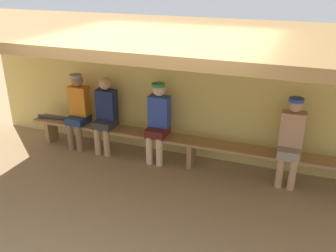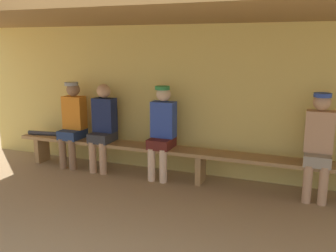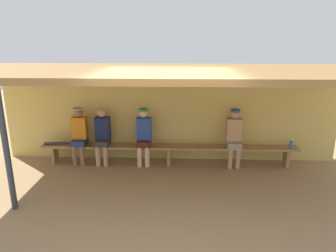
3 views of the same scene
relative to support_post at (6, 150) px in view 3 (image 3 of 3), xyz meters
The scene contains 11 objects.
ground_plane 2.91m from the support_post, 11.77° to the left, with size 24.00×24.00×0.00m, color #9E7F59.
back_wall 3.67m from the support_post, 44.01° to the left, with size 8.00×0.20×2.20m, color #D8BC60.
dugout_roof 3.14m from the support_post, 25.34° to the left, with size 8.00×2.80×0.12m, color olive.
support_post is the anchor object (origin of this frame).
bench 3.45m from the support_post, 38.51° to the left, with size 6.00×0.36×0.46m.
player_with_sunglasses 2.39m from the support_post, 62.86° to the left, with size 0.34×0.42×1.34m.
player_near_post 2.20m from the support_post, 75.89° to the left, with size 0.34×0.42×1.34m.
player_rightmost 2.96m from the support_post, 45.67° to the left, with size 0.34×0.42×1.34m.
player_leftmost 4.66m from the support_post, 26.90° to the left, with size 0.34×0.42×1.34m.
water_bottle_blue 5.86m from the support_post, 20.80° to the left, with size 0.07×0.07×0.21m.
baseball_bat 2.19m from the support_post, 87.50° to the left, with size 0.07×0.07×0.81m, color #333338.
Camera 3 is at (0.26, -5.27, 2.91)m, focal length 32.97 mm.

